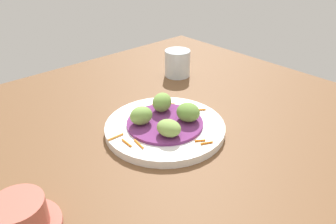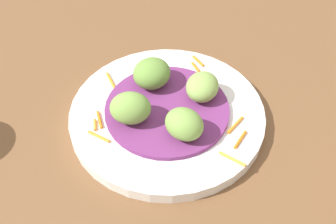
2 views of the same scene
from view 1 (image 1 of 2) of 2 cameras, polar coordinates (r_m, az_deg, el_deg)
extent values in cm
cube|color=brown|center=(69.61, 1.53, -5.68)|extent=(110.00, 110.00, 2.00)
cylinder|color=white|center=(71.63, -0.54, -2.75)|extent=(26.46, 26.46, 1.72)
cylinder|color=#702D6B|center=(71.00, -0.55, -1.94)|extent=(16.79, 16.79, 0.66)
cylinder|color=orange|center=(65.87, 5.67, -5.03)|extent=(2.05, 1.53, 0.40)
cylinder|color=orange|center=(79.50, -1.90, 1.63)|extent=(3.31, 0.48, 0.40)
cylinder|color=orange|center=(65.31, 6.82, -5.44)|extent=(2.52, 1.49, 0.40)
cylinder|color=orange|center=(79.57, -0.39, 1.68)|extent=(1.51, 1.70, 0.40)
cylinder|color=orange|center=(65.41, -7.31, -5.42)|extent=(0.47, 3.17, 0.40)
cylinder|color=orange|center=(64.84, -5.17, -5.63)|extent=(0.86, 3.46, 0.40)
cylinder|color=orange|center=(78.91, 0.12, 1.42)|extent=(2.46, 2.31, 0.40)
cylinder|color=orange|center=(76.67, 5.34, 0.38)|extent=(3.18, 2.37, 0.40)
cylinder|color=orange|center=(67.50, -9.22, -4.35)|extent=(3.62, 0.56, 0.40)
ellipsoid|color=#759E47|center=(69.47, -4.74, -0.63)|extent=(5.42, 4.69, 3.88)
ellipsoid|color=#84A851|center=(65.64, 0.02, -2.78)|extent=(5.38, 6.04, 3.31)
ellipsoid|color=olive|center=(70.56, 3.57, -0.05)|extent=(5.97, 6.23, 3.93)
ellipsoid|color=#759E47|center=(74.19, -1.06, 1.74)|extent=(6.68, 6.30, 4.27)
cylinder|color=#B75B4C|center=(53.72, -24.82, -16.08)|extent=(7.97, 7.97, 4.65)
cylinder|color=silver|center=(98.39, 1.67, 8.62)|extent=(7.63, 7.63, 7.92)
camera|label=2|loc=(0.81, -32.10, 28.62)|focal=44.83mm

